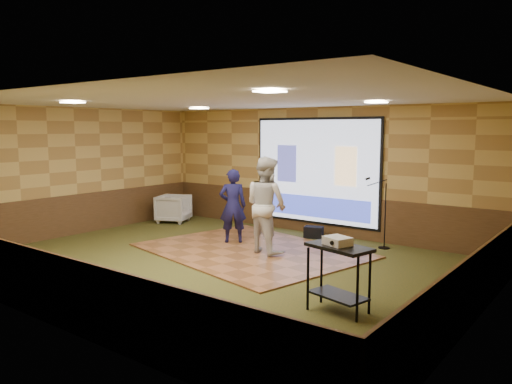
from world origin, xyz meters
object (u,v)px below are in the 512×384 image
Objects in this scene: dance_floor at (251,251)px; player_right at (266,205)px; banquet_chair at (174,208)px; mic_stand at (382,225)px; duffel_bag at (314,232)px; av_table at (339,266)px; projector_screen at (316,172)px; player_left at (233,206)px; projector at (338,241)px.

player_right is (0.36, 0.04, 0.98)m from dance_floor.
dance_floor is at bearing -133.92° from banquet_chair.
duffel_bag is at bearing 179.16° from mic_stand.
dance_floor is at bearing 147.13° from av_table.
projector_screen is at bearing 117.95° from duffel_bag.
mic_stand is at bearing 0.50° from duffel_bag.
player_left is at bearing -151.61° from mic_stand.
player_right is 2.04m from duffel_bag.
mic_stand is (1.66, 1.87, -0.50)m from player_right.
mic_stand is at bearing -12.90° from projector_screen.
projector is at bearing 150.33° from av_table.
banquet_chair is (-3.63, 1.31, 0.35)m from dance_floor.
projector_screen reaches higher than av_table.
projector_screen is 5.18m from projector.
dance_floor is at bearing 18.76° from player_right.
player_left is 1.99× the size of banquet_chair.
banquet_chair reaches higher than duffel_bag.
player_left reaches higher than duffel_bag.
projector reaches higher than av_table.
projector_screen reaches higher than duffel_bag.
banquet_chair is at bearing -164.76° from projector_screen.
projector_screen is 2.36m from player_right.
player_right is at bearing -131.72° from banquet_chair.
projector_screen is at bearing 143.92° from projector.
dance_floor is at bearing 167.18° from projector.
player_left reaches higher than mic_stand.
projector_screen reaches higher than player_left.
duffel_bag reaches higher than dance_floor.
player_right is 2.54m from mic_stand.
projector_screen is 5.26m from av_table.
player_left is 3.20m from mic_stand.
projector is at bearing -140.19° from banquet_chair.
player_right reaches higher than av_table.
mic_stand reaches higher than duffel_bag.
projector reaches higher than dance_floor.
av_table is at bearing 155.58° from player_right.
player_right is 1.29× the size of mic_stand.
av_table is at bearing -55.31° from duffel_bag.
projector_screen is at bearing -98.83° from banquet_chair.
banquet_chair is 4.05m from duffel_bag.
dance_floor is 1.04m from player_right.
duffel_bag is (-2.63, 3.84, -0.85)m from projector.
av_table is 0.63× the size of mic_stand.
projector_screen is 9.96× the size of projector.
player_left is (-0.75, 0.33, 0.82)m from dance_floor.
mic_stand reaches higher than projector.
av_table is 0.34m from projector.
projector_screen reaches higher than mic_stand.
player_right is 3.36m from av_table.
av_table is 7.44m from banquet_chair.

